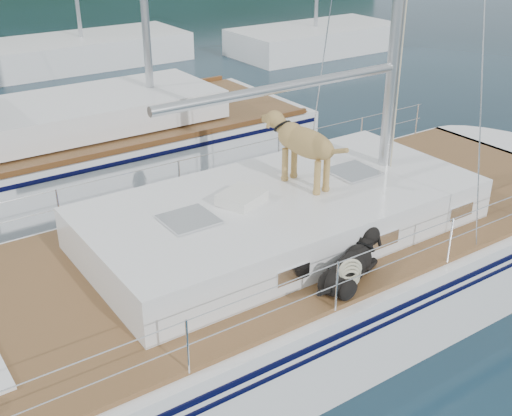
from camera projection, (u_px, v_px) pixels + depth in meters
ground at (234, 329)px, 8.65m from camera, size 120.00×120.00×0.00m
main_sailboat at (240, 284)px, 8.41m from camera, size 12.00×3.80×14.01m
neighbor_sailboat at (49, 159)px, 12.60m from camera, size 11.00×3.50×13.30m
bg_boat_center at (83, 51)px, 22.38m from camera, size 7.20×3.00×11.65m
bg_boat_east at (315, 40)px, 24.23m from camera, size 6.40×3.00×11.65m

